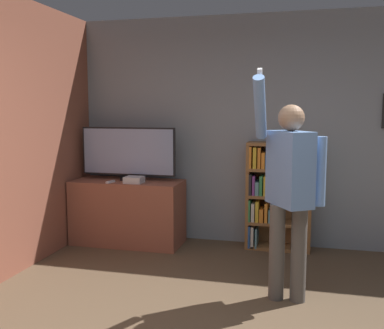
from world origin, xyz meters
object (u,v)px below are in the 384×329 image
object	(u,v)px
television	(128,153)
person	(289,184)
bookshelf	(272,194)
game_console	(134,180)

from	to	relation	value
television	person	bearing A→B (deg)	-32.77
television	bookshelf	distance (m)	1.76
bookshelf	person	size ratio (longest dim) A/B	0.64
game_console	person	xyz separation A→B (m)	(1.78, -1.06, 0.20)
game_console	bookshelf	distance (m)	1.60
television	person	size ratio (longest dim) A/B	0.60
television	bookshelf	bearing A→B (deg)	6.12
person	television	bearing A→B (deg)	-155.48
bookshelf	game_console	bearing A→B (deg)	-166.87
person	bookshelf	bearing A→B (deg)	156.50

